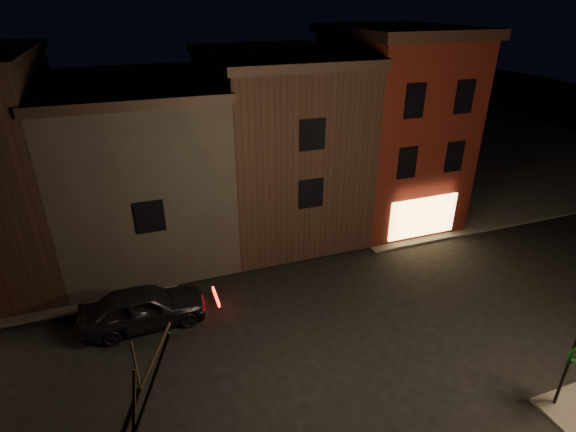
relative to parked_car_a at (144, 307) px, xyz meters
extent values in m
plane|color=black|center=(6.52, -3.34, -0.83)|extent=(120.00, 120.00, 0.00)
cube|color=#2D2B28|center=(26.52, 16.66, -0.77)|extent=(30.00, 30.00, 0.12)
cube|color=#4E130E|center=(14.52, 6.16, 4.29)|extent=(6.00, 8.00, 10.00)
cube|color=black|center=(14.52, 6.16, 9.54)|extent=(6.50, 8.50, 0.50)
cube|color=#FFC672|center=(14.52, 2.11, 0.59)|extent=(4.00, 0.12, 2.20)
cube|color=black|center=(8.02, 7.16, 3.79)|extent=(7.00, 10.00, 9.00)
cube|color=black|center=(8.02, 7.16, 8.49)|extent=(7.30, 10.30, 0.40)
cube|color=black|center=(0.77, 7.16, 3.29)|extent=(7.50, 10.00, 8.00)
cube|color=black|center=(0.77, 7.16, 7.49)|extent=(7.80, 10.30, 0.40)
cylinder|color=black|center=(12.12, -8.74, 1.29)|extent=(0.10, 0.10, 4.00)
torus|color=#0C380F|center=(12.12, -8.83, 1.39)|extent=(0.58, 0.14, 0.58)
imported|color=black|center=(0.00, 0.00, 0.00)|extent=(4.90, 2.08, 1.65)
camera|label=1|loc=(0.47, -15.56, 11.10)|focal=28.00mm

